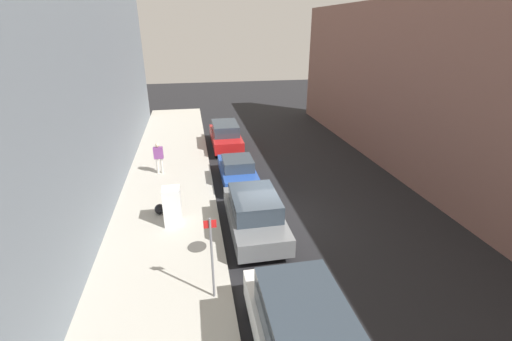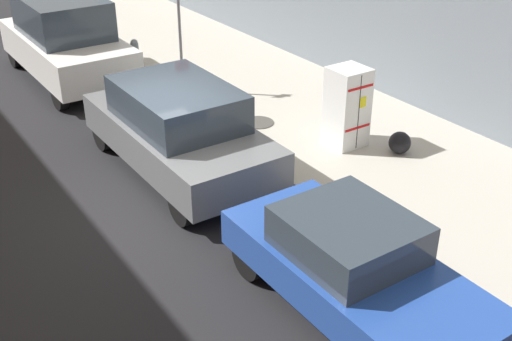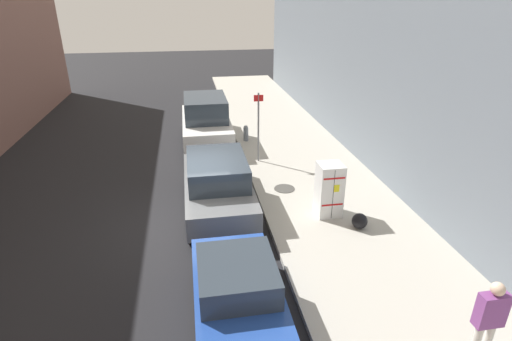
# 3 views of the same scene
# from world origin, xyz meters

# --- Properties ---
(ground_plane) EXTENTS (80.00, 80.00, 0.00)m
(ground_plane) POSITION_xyz_m (0.00, 0.00, 0.00)
(ground_plane) COLOR black
(sidewalk_slab) EXTENTS (4.54, 44.00, 0.14)m
(sidewalk_slab) POSITION_xyz_m (-4.41, 0.00, 0.07)
(sidewalk_slab) COLOR #B2ADA0
(sidewalk_slab) RESTS_ON ground
(discarded_refrigerator) EXTENTS (0.71, 0.71, 1.62)m
(discarded_refrigerator) POSITION_xyz_m (-4.02, 0.50, 0.95)
(discarded_refrigerator) COLOR white
(discarded_refrigerator) RESTS_ON sidewalk_slab
(manhole_cover) EXTENTS (0.70, 0.70, 0.02)m
(manhole_cover) POSITION_xyz_m (-3.13, -1.36, 0.15)
(manhole_cover) COLOR #47443F
(manhole_cover) RESTS_ON sidewalk_slab
(street_sign_post) EXTENTS (0.36, 0.07, 2.73)m
(street_sign_post) POSITION_xyz_m (-2.69, -3.99, 1.67)
(street_sign_post) COLOR slate
(street_sign_post) RESTS_ON sidewalk_slab
(fire_hydrant) EXTENTS (0.22, 0.22, 0.72)m
(fire_hydrant) POSITION_xyz_m (-2.56, -6.45, 0.51)
(fire_hydrant) COLOR slate
(fire_hydrant) RESTS_ON sidewalk_slab
(trash_bag) EXTENTS (0.44, 0.44, 0.44)m
(trash_bag) POSITION_xyz_m (-4.64, 1.43, 0.37)
(trash_bag) COLOR black
(trash_bag) RESTS_ON sidewalk_slab
(parked_van_white) EXTENTS (2.05, 4.89, 2.16)m
(parked_van_white) POSITION_xyz_m (-0.81, -6.73, 1.08)
(parked_van_white) COLOR silver
(parked_van_white) RESTS_ON ground
(parked_suv_gray) EXTENTS (2.00, 4.59, 1.74)m
(parked_suv_gray) POSITION_xyz_m (-0.81, -0.61, 0.89)
(parked_suv_gray) COLOR slate
(parked_suv_gray) RESTS_ON ground
(parked_hatchback_blue) EXTENTS (1.73, 4.06, 1.43)m
(parked_hatchback_blue) POSITION_xyz_m (-0.81, 4.32, 0.72)
(parked_hatchback_blue) COLOR #23479E
(parked_hatchback_blue) RESTS_ON ground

